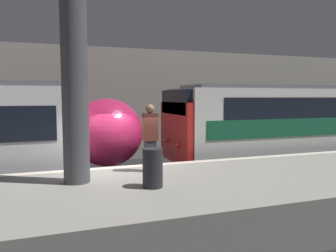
{
  "coord_description": "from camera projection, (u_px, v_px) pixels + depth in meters",
  "views": [
    {
      "loc": [
        -1.54,
        -9.06,
        3.03
      ],
      "look_at": [
        1.95,
        0.89,
        2.09
      ],
      "focal_mm": 35.0,
      "sensor_mm": 36.0,
      "label": 1
    }
  ],
  "objects": [
    {
      "name": "trash_bin",
      "position": [
        153.0,
        168.0,
        7.09
      ],
      "size": [
        0.44,
        0.44,
        0.85
      ],
      "color": "#232328",
      "rests_on": "platform"
    },
    {
      "name": "platform",
      "position": [
        130.0,
        210.0,
        7.25
      ],
      "size": [
        40.0,
        4.25,
        1.08
      ],
      "color": "gray",
      "rests_on": "ground"
    },
    {
      "name": "support_pillar_near",
      "position": [
        75.0,
        92.0,
        7.36
      ],
      "size": [
        0.59,
        0.59,
        4.15
      ],
      "color": "#47474C",
      "rests_on": "platform"
    },
    {
      "name": "person_waiting",
      "position": [
        150.0,
        136.0,
        8.57
      ],
      "size": [
        0.38,
        0.24,
        1.77
      ],
      "color": "#2D2D38",
      "rests_on": "platform"
    },
    {
      "name": "station_rear_barrier",
      "position": [
        88.0,
        105.0,
        15.14
      ],
      "size": [
        50.0,
        0.15,
        5.34
      ],
      "color": "#9E998E",
      "rests_on": "ground"
    },
    {
      "name": "ground_plane",
      "position": [
        114.0,
        204.0,
        9.29
      ],
      "size": [
        120.0,
        120.0,
        0.0
      ],
      "primitive_type": "plane",
      "color": "black"
    }
  ]
}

